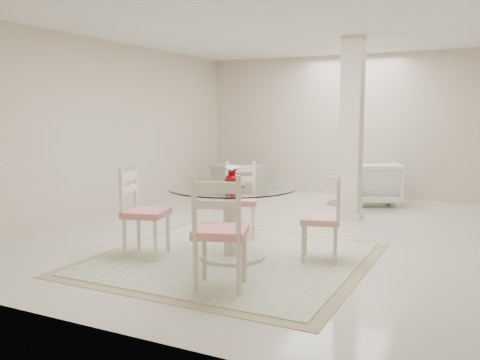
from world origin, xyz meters
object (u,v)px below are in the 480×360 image
at_px(dining_table, 232,223).
at_px(recliner_taupe, 240,179).
at_px(dining_chair_east, 327,213).
at_px(side_table, 340,191).
at_px(dining_chair_south, 219,224).
at_px(dining_chair_west, 140,205).
at_px(armchair_white, 375,183).
at_px(dining_chair_north, 240,194).
at_px(red_vase, 232,176).
at_px(column, 351,129).

bearing_deg(dining_table, recliner_taupe, 115.15).
xyz_separation_m(dining_chair_east, side_table, (-0.80, 3.53, -0.31)).
relative_size(dining_chair_east, dining_chair_south, 0.86).
xyz_separation_m(dining_table, side_table, (0.14, 3.89, -0.18)).
xyz_separation_m(dining_chair_east, dining_chair_west, (-1.90, -0.72, 0.05)).
bearing_deg(armchair_white, dining_chair_south, 63.03).
height_order(dining_chair_south, armchair_white, dining_chair_south).
relative_size(dining_table, recliner_taupe, 1.45).
height_order(armchair_white, side_table, armchair_white).
height_order(dining_chair_north, armchair_white, dining_chair_north).
distance_m(red_vase, dining_chair_north, 1.08).
height_order(dining_chair_north, recliner_taupe, dining_chair_north).
bearing_deg(dining_chair_east, dining_chair_south, -39.14).
relative_size(red_vase, recliner_taupe, 0.25).
height_order(dining_table, dining_chair_east, dining_chair_east).
xyz_separation_m(column, recliner_taupe, (-2.49, 1.28, -1.04)).
distance_m(dining_chair_east, dining_chair_south, 1.44).
relative_size(column, dining_chair_north, 2.53).
xyz_separation_m(red_vase, armchair_white, (0.70, 4.13, -0.54)).
xyz_separation_m(red_vase, dining_chair_south, (0.37, -0.96, -0.30)).
relative_size(dining_table, side_table, 2.83).
bearing_deg(recliner_taupe, column, 150.18).
xyz_separation_m(recliner_taupe, side_table, (2.03, -0.12, -0.08)).
height_order(dining_chair_south, side_table, dining_chair_south).
relative_size(dining_chair_east, side_table, 2.08).
xyz_separation_m(dining_chair_north, dining_chair_south, (0.74, -1.91, 0.06)).
xyz_separation_m(dining_chair_east, recliner_taupe, (-2.84, 3.66, -0.22)).
xyz_separation_m(armchair_white, side_table, (-0.56, -0.23, -0.15)).
relative_size(dining_chair_north, dining_chair_south, 0.91).
xyz_separation_m(dining_chair_south, side_table, (-0.22, 4.85, -0.39)).
xyz_separation_m(recliner_taupe, armchair_white, (2.59, 0.11, 0.06)).
xyz_separation_m(column, dining_chair_west, (-1.56, -3.10, -0.77)).
bearing_deg(red_vase, column, 77.68).
relative_size(dining_chair_east, armchair_white, 1.23).
bearing_deg(recliner_taupe, dining_chair_north, 113.70).
height_order(dining_chair_west, dining_chair_south, dining_chair_south).
xyz_separation_m(column, red_vase, (-0.60, -2.74, -0.44)).
height_order(red_vase, dining_chair_south, dining_chair_south).
xyz_separation_m(red_vase, dining_chair_west, (-0.96, -0.36, -0.34)).
bearing_deg(dining_chair_west, dining_chair_north, -36.37).
distance_m(column, red_vase, 2.84).
xyz_separation_m(dining_table, dining_chair_west, (-0.96, -0.36, 0.17)).
height_order(dining_chair_east, dining_chair_west, dining_chair_west).
distance_m(dining_table, dining_chair_west, 1.04).
bearing_deg(recliner_taupe, side_table, 173.90).
relative_size(armchair_white, side_table, 1.68).
height_order(dining_chair_east, dining_chair_south, dining_chair_south).
relative_size(dining_chair_north, armchair_white, 1.30).
distance_m(dining_table, side_table, 3.90).
bearing_deg(recliner_taupe, armchair_white, 179.80).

